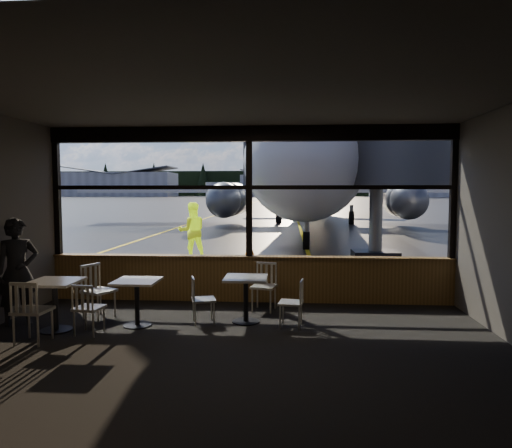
# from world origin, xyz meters

# --- Properties ---
(ground_plane) EXTENTS (520.00, 520.00, 0.00)m
(ground_plane) POSITION_xyz_m (0.00, 120.00, 0.00)
(ground_plane) COLOR black
(ground_plane) RESTS_ON ground
(carpet_floor) EXTENTS (8.00, 6.00, 0.01)m
(carpet_floor) POSITION_xyz_m (0.00, -3.00, 0.01)
(carpet_floor) COLOR black
(carpet_floor) RESTS_ON ground
(ceiling) EXTENTS (8.00, 6.00, 0.04)m
(ceiling) POSITION_xyz_m (0.00, -3.00, 3.50)
(ceiling) COLOR #38332D
(ceiling) RESTS_ON ground
(wall_back) EXTENTS (8.00, 0.04, 3.50)m
(wall_back) POSITION_xyz_m (0.00, -6.00, 1.75)
(wall_back) COLOR #4A433B
(wall_back) RESTS_ON ground
(window_sill) EXTENTS (8.00, 0.28, 0.90)m
(window_sill) POSITION_xyz_m (0.00, 0.00, 0.45)
(window_sill) COLOR brown
(window_sill) RESTS_ON ground
(window_header) EXTENTS (8.00, 0.18, 0.30)m
(window_header) POSITION_xyz_m (0.00, 0.00, 3.35)
(window_header) COLOR black
(window_header) RESTS_ON ground
(mullion_left) EXTENTS (0.12, 0.12, 2.60)m
(mullion_left) POSITION_xyz_m (-3.95, 0.00, 2.20)
(mullion_left) COLOR black
(mullion_left) RESTS_ON ground
(mullion_centre) EXTENTS (0.12, 0.12, 2.60)m
(mullion_centre) POSITION_xyz_m (0.00, 0.00, 2.20)
(mullion_centre) COLOR black
(mullion_centre) RESTS_ON ground
(mullion_right) EXTENTS (0.12, 0.12, 2.60)m
(mullion_right) POSITION_xyz_m (3.95, 0.00, 2.20)
(mullion_right) COLOR black
(mullion_right) RESTS_ON ground
(window_transom) EXTENTS (8.00, 0.10, 0.08)m
(window_transom) POSITION_xyz_m (0.00, 0.00, 2.30)
(window_transom) COLOR black
(window_transom) RESTS_ON ground
(airliner) EXTENTS (35.37, 41.31, 11.87)m
(airliner) POSITION_xyz_m (2.51, 21.42, 5.94)
(airliner) COLOR white
(airliner) RESTS_ON ground_plane
(jet_bridge) EXTENTS (8.64, 10.56, 4.61)m
(jet_bridge) POSITION_xyz_m (3.60, 5.50, 2.30)
(jet_bridge) COLOR #2A2A2D
(jet_bridge) RESTS_ON ground_plane
(cafe_table_near) EXTENTS (0.71, 0.71, 0.78)m
(cafe_table_near) POSITION_xyz_m (0.07, -1.48, 0.39)
(cafe_table_near) COLOR gray
(cafe_table_near) RESTS_ON carpet_floor
(cafe_table_mid) EXTENTS (0.70, 0.70, 0.77)m
(cafe_table_mid) POSITION_xyz_m (-1.70, -1.81, 0.39)
(cafe_table_mid) COLOR #9D9790
(cafe_table_mid) RESTS_ON carpet_floor
(cafe_table_left) EXTENTS (0.74, 0.74, 0.82)m
(cafe_table_left) POSITION_xyz_m (-2.90, -2.17, 0.41)
(cafe_table_left) COLOR #99948D
(cafe_table_left) RESTS_ON carpet_floor
(chair_near_e) EXTENTS (0.49, 0.49, 0.80)m
(chair_near_e) POSITION_xyz_m (0.83, -1.69, 0.40)
(chair_near_e) COLOR #BBB5A9
(chair_near_e) RESTS_ON carpet_floor
(chair_near_w) EXTENTS (0.55, 0.55, 0.80)m
(chair_near_w) POSITION_xyz_m (-0.64, -1.58, 0.40)
(chair_near_w) COLOR #AAA499
(chair_near_w) RESTS_ON carpet_floor
(chair_near_n) EXTENTS (0.58, 0.58, 0.90)m
(chair_near_n) POSITION_xyz_m (0.33, -0.70, 0.45)
(chair_near_n) COLOR beige
(chair_near_n) RESTS_ON carpet_floor
(chair_mid_s) EXTENTS (0.50, 0.50, 0.82)m
(chair_mid_s) POSITION_xyz_m (-2.30, -2.29, 0.41)
(chair_mid_s) COLOR #ABA79A
(chair_mid_s) RESTS_ON carpet_floor
(chair_mid_w) EXTENTS (0.70, 0.70, 0.96)m
(chair_mid_w) POSITION_xyz_m (-2.51, -1.41, 0.48)
(chair_mid_w) COLOR #BCB6AA
(chair_mid_w) RESTS_ON carpet_floor
(chair_left_s) EXTENTS (0.54, 0.54, 0.95)m
(chair_left_s) POSITION_xyz_m (-2.94, -2.74, 0.48)
(chair_left_s) COLOR #AEA99D
(chair_left_s) RESTS_ON carpet_floor
(passenger) EXTENTS (0.78, 0.74, 1.79)m
(passenger) POSITION_xyz_m (-3.70, -1.85, 0.89)
(passenger) COLOR black
(passenger) RESTS_ON carpet_floor
(ground_crew) EXTENTS (1.10, 0.99, 1.87)m
(ground_crew) POSITION_xyz_m (-2.34, 5.54, 0.94)
(ground_crew) COLOR #BFF219
(ground_crew) RESTS_ON ground_plane
(cone_nose) EXTENTS (0.34, 0.34, 0.47)m
(cone_nose) POSITION_xyz_m (-0.56, 6.68, 0.23)
(cone_nose) COLOR #F94A07
(cone_nose) RESTS_ON ground_plane
(hangar_left) EXTENTS (45.00, 18.00, 11.00)m
(hangar_left) POSITION_xyz_m (-70.00, 180.00, 5.50)
(hangar_left) COLOR silver
(hangar_left) RESTS_ON ground_plane
(hangar_mid) EXTENTS (38.00, 15.00, 10.00)m
(hangar_mid) POSITION_xyz_m (0.00, 185.00, 5.00)
(hangar_mid) COLOR silver
(hangar_mid) RESTS_ON ground_plane
(hangar_right) EXTENTS (50.00, 20.00, 12.00)m
(hangar_right) POSITION_xyz_m (60.00, 178.00, 6.00)
(hangar_right) COLOR silver
(hangar_right) RESTS_ON ground_plane
(fuel_tank_a) EXTENTS (8.00, 8.00, 6.00)m
(fuel_tank_a) POSITION_xyz_m (-30.00, 182.00, 3.00)
(fuel_tank_a) COLOR silver
(fuel_tank_a) RESTS_ON ground_plane
(fuel_tank_b) EXTENTS (8.00, 8.00, 6.00)m
(fuel_tank_b) POSITION_xyz_m (-20.00, 182.00, 3.00)
(fuel_tank_b) COLOR silver
(fuel_tank_b) RESTS_ON ground_plane
(fuel_tank_c) EXTENTS (8.00, 8.00, 6.00)m
(fuel_tank_c) POSITION_xyz_m (-10.00, 182.00, 3.00)
(fuel_tank_c) COLOR silver
(fuel_tank_c) RESTS_ON ground_plane
(treeline) EXTENTS (360.00, 3.00, 12.00)m
(treeline) POSITION_xyz_m (0.00, 210.00, 6.00)
(treeline) COLOR black
(treeline) RESTS_ON ground_plane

